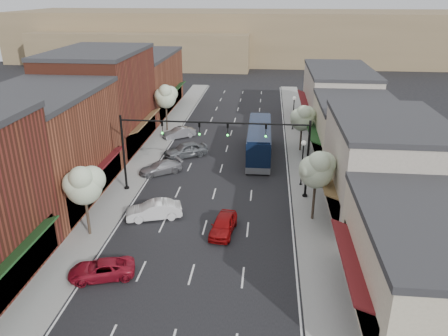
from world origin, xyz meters
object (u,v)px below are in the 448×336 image
(tree_left_far, at_px, (166,96))
(parked_car_a, at_px, (102,269))
(coach_bus, at_px, (259,141))
(parked_car_c, at_px, (161,168))
(lamp_post_near, at_px, (303,156))
(tree_right_near, at_px, (317,168))
(lamp_post_far, at_px, (294,108))
(signal_mast_right, at_px, (280,147))
(parked_car_b, at_px, (154,210))
(parked_car_d, at_px, (186,150))
(parked_car_e, at_px, (179,133))
(tree_right_far, at_px, (303,117))
(tree_left_near, at_px, (84,184))
(red_hatchback, at_px, (223,225))
(signal_mast_left, at_px, (149,143))

(tree_left_far, relative_size, parked_car_a, 1.48)
(coach_bus, bearing_deg, parked_car_c, -148.84)
(tree_left_far, height_order, lamp_post_near, tree_left_far)
(tree_right_near, bearing_deg, lamp_post_far, 91.30)
(signal_mast_right, height_order, lamp_post_near, signal_mast_right)
(coach_bus, bearing_deg, tree_left_far, 145.84)
(parked_car_a, relative_size, parked_car_b, 0.95)
(tree_left_far, relative_size, coach_bus, 0.55)
(tree_left_far, height_order, parked_car_d, tree_left_far)
(tree_right_near, bearing_deg, tree_left_far, 127.04)
(tree_right_near, distance_m, lamp_post_far, 24.11)
(coach_bus, distance_m, parked_car_b, 16.93)
(tree_right_near, bearing_deg, lamp_post_near, 94.77)
(parked_car_d, relative_size, parked_car_e, 1.19)
(tree_right_far, bearing_deg, parked_car_a, -119.32)
(tree_left_near, height_order, parked_car_b, tree_left_near)
(lamp_post_far, bearing_deg, parked_car_e, -161.63)
(signal_mast_right, bearing_deg, parked_car_d, 137.62)
(parked_car_d, height_order, parked_car_e, parked_car_d)
(tree_right_far, distance_m, parked_car_c, 16.56)
(parked_car_d, distance_m, parked_car_e, 6.70)
(red_hatchback, bearing_deg, lamp_post_far, 83.55)
(parked_car_d, bearing_deg, parked_car_a, -36.46)
(signal_mast_right, distance_m, lamp_post_far, 20.19)
(lamp_post_far, distance_m, red_hatchback, 27.47)
(tree_right_near, distance_m, tree_left_far, 27.56)
(signal_mast_left, bearing_deg, coach_bus, 46.94)
(parked_car_d, bearing_deg, tree_left_near, -46.26)
(signal_mast_right, relative_size, lamp_post_near, 1.85)
(coach_bus, bearing_deg, lamp_post_near, -61.80)
(parked_car_d, bearing_deg, tree_right_near, 11.09)
(tree_right_near, height_order, tree_left_near, tree_right_near)
(lamp_post_near, xyz_separation_m, red_hatchback, (-6.30, -9.14, -2.32))
(tree_left_near, xyz_separation_m, red_hatchback, (9.75, 1.42, -3.54))
(coach_bus, distance_m, parked_car_c, 11.27)
(parked_car_b, bearing_deg, tree_left_far, 172.44)
(coach_bus, relative_size, parked_car_d, 2.36)
(parked_car_b, bearing_deg, lamp_post_far, 136.72)
(tree_left_far, bearing_deg, tree_left_near, -90.00)
(tree_left_near, distance_m, coach_bus, 21.78)
(tree_right_far, relative_size, tree_left_far, 0.89)
(parked_car_a, bearing_deg, parked_car_c, 164.29)
(signal_mast_left, bearing_deg, signal_mast_right, 0.00)
(tree_right_near, relative_size, tree_right_far, 1.10)
(coach_bus, bearing_deg, signal_mast_right, -79.64)
(tree_right_near, height_order, parked_car_b, tree_right_near)
(signal_mast_right, distance_m, parked_car_b, 11.67)
(tree_left_near, bearing_deg, tree_right_far, 50.31)
(parked_car_e, bearing_deg, parked_car_b, -29.71)
(tree_right_near, bearing_deg, parked_car_c, 150.11)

